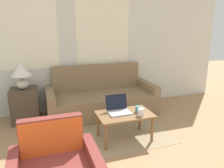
{
  "coord_description": "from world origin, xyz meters",
  "views": [
    {
      "loc": [
        -0.67,
        -0.52,
        1.71
      ],
      "look_at": [
        0.48,
        2.83,
        0.75
      ],
      "focal_mm": 35.0,
      "sensor_mm": 36.0,
      "label": 1
    }
  ],
  "objects_px": {
    "cup_yellow": "(141,112)",
    "coffee_table": "(125,117)",
    "cup_navy": "(138,109)",
    "couch": "(101,100)",
    "laptop": "(118,109)",
    "table_lamp": "(21,73)"
  },
  "relations": [
    {
      "from": "cup_navy",
      "to": "laptop",
      "type": "bearing_deg",
      "value": 161.72
    },
    {
      "from": "couch",
      "to": "table_lamp",
      "type": "relative_size",
      "value": 4.43
    },
    {
      "from": "laptop",
      "to": "cup_yellow",
      "type": "height_order",
      "value": "laptop"
    },
    {
      "from": "coffee_table",
      "to": "cup_navy",
      "type": "height_order",
      "value": "cup_navy"
    },
    {
      "from": "coffee_table",
      "to": "laptop",
      "type": "distance_m",
      "value": 0.16
    },
    {
      "from": "table_lamp",
      "to": "cup_yellow",
      "type": "xyz_separation_m",
      "value": [
        1.65,
        -1.36,
        -0.43
      ]
    },
    {
      "from": "cup_navy",
      "to": "cup_yellow",
      "type": "xyz_separation_m",
      "value": [
        -0.02,
        -0.14,
        0.01
      ]
    },
    {
      "from": "couch",
      "to": "cup_yellow",
      "type": "bearing_deg",
      "value": -79.31
    },
    {
      "from": "coffee_table",
      "to": "laptop",
      "type": "xyz_separation_m",
      "value": [
        -0.07,
        0.08,
        0.11
      ]
    },
    {
      "from": "cup_navy",
      "to": "couch",
      "type": "bearing_deg",
      "value": 102.77
    },
    {
      "from": "couch",
      "to": "table_lamp",
      "type": "xyz_separation_m",
      "value": [
        -1.42,
        0.09,
        0.63
      ]
    },
    {
      "from": "coffee_table",
      "to": "cup_navy",
      "type": "relative_size",
      "value": 8.81
    },
    {
      "from": "cup_yellow",
      "to": "coffee_table",
      "type": "bearing_deg",
      "value": 143.35
    },
    {
      "from": "coffee_table",
      "to": "table_lamp",
      "type": "bearing_deg",
      "value": 140.29
    },
    {
      "from": "couch",
      "to": "cup_navy",
      "type": "xyz_separation_m",
      "value": [
        0.26,
        -1.13,
        0.2
      ]
    },
    {
      "from": "coffee_table",
      "to": "cup_yellow",
      "type": "xyz_separation_m",
      "value": [
        0.19,
        -0.14,
        0.11
      ]
    },
    {
      "from": "table_lamp",
      "to": "laptop",
      "type": "relative_size",
      "value": 1.4
    },
    {
      "from": "couch",
      "to": "coffee_table",
      "type": "relative_size",
      "value": 2.53
    },
    {
      "from": "table_lamp",
      "to": "cup_yellow",
      "type": "relative_size",
      "value": 4.31
    },
    {
      "from": "couch",
      "to": "laptop",
      "type": "bearing_deg",
      "value": -91.41
    },
    {
      "from": "laptop",
      "to": "couch",
      "type": "bearing_deg",
      "value": 88.59
    },
    {
      "from": "table_lamp",
      "to": "coffee_table",
      "type": "xyz_separation_m",
      "value": [
        1.46,
        -1.21,
        -0.54
      ]
    }
  ]
}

